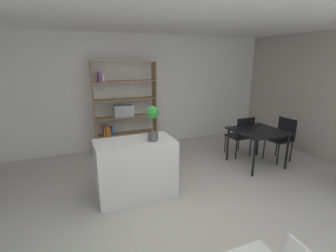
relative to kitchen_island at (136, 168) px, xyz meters
name	(u,v)px	position (x,y,z in m)	size (l,w,h in m)	color
ground_plane	(187,209)	(0.57, -0.69, -0.45)	(9.83, 9.83, 0.00)	beige
ceiling_slab	(192,6)	(0.57, -0.69, 2.25)	(7.14, 6.02, 0.06)	white
back_partition	(133,92)	(0.57, 2.29, 0.88)	(7.14, 0.06, 2.67)	white
kitchen_island	(136,168)	(0.00, 0.00, 0.00)	(1.20, 0.64, 0.90)	silver
potted_plant_on_island	(153,121)	(0.26, -0.09, 0.77)	(0.19, 0.19, 0.53)	#4C4C51
open_bookshelf	(122,111)	(0.23, 2.00, 0.51)	(1.42, 0.30, 2.06)	#997551
dining_table	(258,134)	(2.56, 0.19, 0.21)	(0.93, 0.92, 0.74)	black
dining_chair_far	(242,133)	(2.56, 0.67, 0.08)	(0.45, 0.46, 0.90)	black
dining_chair_window_side	(282,136)	(3.24, 0.19, 0.09)	(0.46, 0.45, 0.91)	black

